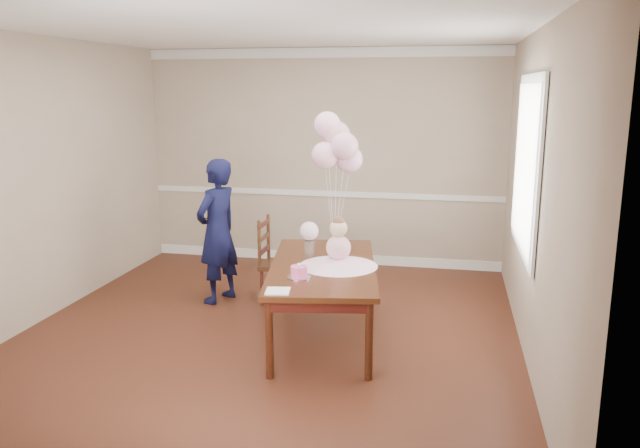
# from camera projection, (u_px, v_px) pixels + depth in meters

# --- Properties ---
(floor) EXTENTS (4.50, 5.00, 0.00)m
(floor) POSITION_uv_depth(u_px,v_px,m) (268.00, 334.00, 5.73)
(floor) COLOR #34160D
(floor) RESTS_ON ground
(ceiling) EXTENTS (4.50, 5.00, 0.02)m
(ceiling) POSITION_uv_depth(u_px,v_px,m) (263.00, 27.00, 5.15)
(ceiling) COLOR white
(ceiling) RESTS_ON wall_back
(wall_back) EXTENTS (4.50, 0.02, 2.70)m
(wall_back) POSITION_uv_depth(u_px,v_px,m) (323.00, 158.00, 7.83)
(wall_back) COLOR gray
(wall_back) RESTS_ON floor
(wall_front) EXTENTS (4.50, 0.02, 2.70)m
(wall_front) POSITION_uv_depth(u_px,v_px,m) (119.00, 267.00, 3.05)
(wall_front) COLOR gray
(wall_front) RESTS_ON floor
(wall_left) EXTENTS (0.02, 5.00, 2.70)m
(wall_left) POSITION_uv_depth(u_px,v_px,m) (37.00, 181.00, 5.89)
(wall_left) COLOR gray
(wall_left) RESTS_ON floor
(wall_right) EXTENTS (0.02, 5.00, 2.70)m
(wall_right) POSITION_uv_depth(u_px,v_px,m) (535.00, 198.00, 4.99)
(wall_right) COLOR gray
(wall_right) RESTS_ON floor
(chair_rail_trim) EXTENTS (4.50, 0.02, 0.07)m
(chair_rail_trim) POSITION_uv_depth(u_px,v_px,m) (322.00, 193.00, 7.92)
(chair_rail_trim) COLOR silver
(chair_rail_trim) RESTS_ON wall_back
(crown_molding) EXTENTS (4.50, 0.02, 0.12)m
(crown_molding) POSITION_uv_depth(u_px,v_px,m) (323.00, 53.00, 7.55)
(crown_molding) COLOR silver
(crown_molding) RESTS_ON wall_back
(baseboard_trim) EXTENTS (4.50, 0.02, 0.12)m
(baseboard_trim) POSITION_uv_depth(u_px,v_px,m) (322.00, 257.00, 8.10)
(baseboard_trim) COLOR white
(baseboard_trim) RESTS_ON floor
(window_frame) EXTENTS (0.02, 1.66, 1.56)m
(window_frame) POSITION_uv_depth(u_px,v_px,m) (527.00, 165.00, 5.43)
(window_frame) COLOR silver
(window_frame) RESTS_ON wall_right
(window_blinds) EXTENTS (0.01, 1.50, 1.40)m
(window_blinds) POSITION_uv_depth(u_px,v_px,m) (525.00, 165.00, 5.44)
(window_blinds) COLOR silver
(window_blinds) RESTS_ON wall_right
(dining_table_top) EXTENTS (1.20, 1.95, 0.05)m
(dining_table_top) POSITION_uv_depth(u_px,v_px,m) (323.00, 267.00, 5.52)
(dining_table_top) COLOR black
(dining_table_top) RESTS_ON table_leg_fl
(table_apron) EXTENTS (1.09, 1.84, 0.09)m
(table_apron) POSITION_uv_depth(u_px,v_px,m) (323.00, 274.00, 5.54)
(table_apron) COLOR black
(table_apron) RESTS_ON table_leg_fl
(table_leg_fl) EXTENTS (0.07, 0.07, 0.64)m
(table_leg_fl) POSITION_uv_depth(u_px,v_px,m) (269.00, 339.00, 4.79)
(table_leg_fl) COLOR black
(table_leg_fl) RESTS_ON floor
(table_leg_fr) EXTENTS (0.07, 0.07, 0.64)m
(table_leg_fr) POSITION_uv_depth(u_px,v_px,m) (369.00, 341.00, 4.76)
(table_leg_fr) COLOR black
(table_leg_fr) RESTS_ON floor
(table_leg_bl) EXTENTS (0.07, 0.07, 0.64)m
(table_leg_bl) POSITION_uv_depth(u_px,v_px,m) (289.00, 275.00, 6.43)
(table_leg_bl) COLOR black
(table_leg_bl) RESTS_ON floor
(table_leg_br) EXTENTS (0.07, 0.07, 0.64)m
(table_leg_br) POSITION_uv_depth(u_px,v_px,m) (363.00, 276.00, 6.40)
(table_leg_br) COLOR black
(table_leg_br) RESTS_ON floor
(baby_skirt) EXTENTS (0.80, 0.80, 0.09)m
(baby_skirt) POSITION_uv_depth(u_px,v_px,m) (338.00, 261.00, 5.46)
(baby_skirt) COLOR #FFBBD3
(baby_skirt) RESTS_ON dining_table_top
(baby_torso) EXTENTS (0.22, 0.22, 0.22)m
(baby_torso) POSITION_uv_depth(u_px,v_px,m) (338.00, 248.00, 5.43)
(baby_torso) COLOR #EA93C5
(baby_torso) RESTS_ON baby_skirt
(baby_head) EXTENTS (0.16, 0.16, 0.16)m
(baby_head) POSITION_uv_depth(u_px,v_px,m) (339.00, 228.00, 5.40)
(baby_head) COLOR beige
(baby_head) RESTS_ON baby_torso
(baby_hair) EXTENTS (0.11, 0.11, 0.11)m
(baby_hair) POSITION_uv_depth(u_px,v_px,m) (339.00, 222.00, 5.38)
(baby_hair) COLOR brown
(baby_hair) RESTS_ON baby_head
(cake_platter) EXTENTS (0.23, 0.23, 0.01)m
(cake_platter) POSITION_uv_depth(u_px,v_px,m) (299.00, 277.00, 5.12)
(cake_platter) COLOR #B7B7BC
(cake_platter) RESTS_ON dining_table_top
(birthday_cake) EXTENTS (0.16, 0.16, 0.09)m
(birthday_cake) POSITION_uv_depth(u_px,v_px,m) (299.00, 271.00, 5.11)
(birthday_cake) COLOR #EF4B90
(birthday_cake) RESTS_ON cake_platter
(cake_flower_a) EXTENTS (0.03, 0.03, 0.03)m
(cake_flower_a) POSITION_uv_depth(u_px,v_px,m) (299.00, 265.00, 5.10)
(cake_flower_a) COLOR white
(cake_flower_a) RESTS_ON birthday_cake
(cake_flower_b) EXTENTS (0.03, 0.03, 0.03)m
(cake_flower_b) POSITION_uv_depth(u_px,v_px,m) (302.00, 264.00, 5.12)
(cake_flower_b) COLOR silver
(cake_flower_b) RESTS_ON birthday_cake
(rose_vase_near) EXTENTS (0.10, 0.10, 0.15)m
(rose_vase_near) POSITION_uv_depth(u_px,v_px,m) (309.00, 248.00, 5.78)
(rose_vase_near) COLOR white
(rose_vase_near) RESTS_ON dining_table_top
(roses_near) EXTENTS (0.17, 0.17, 0.17)m
(roses_near) POSITION_uv_depth(u_px,v_px,m) (309.00, 231.00, 5.74)
(roses_near) COLOR silver
(roses_near) RESTS_ON rose_vase_near
(napkin) EXTENTS (0.21, 0.21, 0.01)m
(napkin) POSITION_uv_depth(u_px,v_px,m) (278.00, 291.00, 4.77)
(napkin) COLOR white
(napkin) RESTS_ON dining_table_top
(balloon_weight) EXTENTS (0.04, 0.04, 0.02)m
(balloon_weight) POSITION_uv_depth(u_px,v_px,m) (334.00, 249.00, 6.00)
(balloon_weight) COLOR silver
(balloon_weight) RESTS_ON dining_table_top
(balloon_a) EXTENTS (0.26, 0.26, 0.26)m
(balloon_a) POSITION_uv_depth(u_px,v_px,m) (325.00, 155.00, 5.81)
(balloon_a) COLOR #FFB4CA
(balloon_a) RESTS_ON balloon_ribbon_a
(balloon_b) EXTENTS (0.26, 0.26, 0.26)m
(balloon_b) POSITION_uv_depth(u_px,v_px,m) (345.00, 146.00, 5.74)
(balloon_b) COLOR #ECA7C4
(balloon_b) RESTS_ON balloon_ribbon_b
(balloon_c) EXTENTS (0.26, 0.26, 0.26)m
(balloon_c) POSITION_uv_depth(u_px,v_px,m) (337.00, 135.00, 5.86)
(balloon_c) COLOR #DF9EAB
(balloon_c) RESTS_ON balloon_ribbon_c
(balloon_d) EXTENTS (0.26, 0.26, 0.26)m
(balloon_d) POSITION_uv_depth(u_px,v_px,m) (327.00, 125.00, 5.86)
(balloon_d) COLOR #FFB4DB
(balloon_d) RESTS_ON balloon_ribbon_d
(balloon_e) EXTENTS (0.26, 0.26, 0.26)m
(balloon_e) POSITION_uv_depth(u_px,v_px,m) (349.00, 159.00, 5.89)
(balloon_e) COLOR #FCB3D1
(balloon_e) RESTS_ON balloon_ribbon_e
(balloon_ribbon_a) EXTENTS (0.08, 0.02, 0.76)m
(balloon_ribbon_a) POSITION_uv_depth(u_px,v_px,m) (330.00, 210.00, 5.92)
(balloon_ribbon_a) COLOR silver
(balloon_ribbon_a) RESTS_ON balloon_weight
(balloon_ribbon_b) EXTENTS (0.10, 0.03, 0.85)m
(balloon_ribbon_b) POSITION_uv_depth(u_px,v_px,m) (339.00, 206.00, 5.89)
(balloon_ribbon_b) COLOR white
(balloon_ribbon_b) RESTS_ON balloon_weight
(balloon_ribbon_c) EXTENTS (0.01, 0.09, 0.95)m
(balloon_ribbon_c) POSITION_uv_depth(u_px,v_px,m) (336.00, 200.00, 5.95)
(balloon_ribbon_c) COLOR white
(balloon_ribbon_c) RESTS_ON balloon_weight
(balloon_ribbon_d) EXTENTS (0.09, 0.08, 1.03)m
(balloon_ribbon_d) POSITION_uv_depth(u_px,v_px,m) (331.00, 195.00, 5.95)
(balloon_ribbon_d) COLOR white
(balloon_ribbon_d) RESTS_ON balloon_weight
(balloon_ribbon_e) EXTENTS (0.12, 0.09, 0.71)m
(balloon_ribbon_e) POSITION_uv_depth(u_px,v_px,m) (342.00, 212.00, 5.96)
(balloon_ribbon_e) COLOR white
(balloon_ribbon_e) RESTS_ON balloon_weight
(dining_chair_seat) EXTENTS (0.39, 0.39, 0.04)m
(dining_chair_seat) POSITION_uv_depth(u_px,v_px,m) (281.00, 265.00, 6.53)
(dining_chair_seat) COLOR black
(dining_chair_seat) RESTS_ON chair_leg_fl
(chair_leg_fl) EXTENTS (0.04, 0.04, 0.38)m
(chair_leg_fl) POSITION_uv_depth(u_px,v_px,m) (262.00, 287.00, 6.45)
(chair_leg_fl) COLOR #38150F
(chair_leg_fl) RESTS_ON floor
(chair_leg_fr) EXTENTS (0.04, 0.04, 0.38)m
(chair_leg_fr) POSITION_uv_depth(u_px,v_px,m) (291.00, 290.00, 6.39)
(chair_leg_fr) COLOR #32180D
(chair_leg_fr) RESTS_ON floor
(chair_leg_bl) EXTENTS (0.04, 0.04, 0.38)m
(chair_leg_bl) POSITION_uv_depth(u_px,v_px,m) (271.00, 279.00, 6.76)
(chair_leg_bl) COLOR #351B0E
(chair_leg_bl) RESTS_ON floor
(chair_leg_br) EXTENTS (0.04, 0.04, 0.38)m
(chair_leg_br) POSITION_uv_depth(u_px,v_px,m) (299.00, 280.00, 6.69)
(chair_leg_br) COLOR #3D1910
(chair_leg_br) RESTS_ON floor
(chair_back_post_l) EXTENTS (0.04, 0.04, 0.49)m
(chair_back_post_l) POSITION_uv_depth(u_px,v_px,m) (259.00, 244.00, 6.36)
(chair_back_post_l) COLOR #361F0E
(chair_back_post_l) RESTS_ON dining_chair_seat
(chair_back_post_r) EXTENTS (0.04, 0.04, 0.49)m
(chair_back_post_r) POSITION_uv_depth(u_px,v_px,m) (268.00, 237.00, 6.66)
(chair_back_post_r) COLOR #3A1C0F
(chair_back_post_r) RESTS_ON dining_chair_seat
(chair_slat_low) EXTENTS (0.03, 0.35, 0.04)m
(chair_slat_low) POSITION_uv_depth(u_px,v_px,m) (264.00, 250.00, 6.53)
(chair_slat_low) COLOR #3C1410
(chair_slat_low) RESTS_ON dining_chair_seat
(chair_slat_mid) EXTENTS (0.03, 0.35, 0.04)m
(chair_slat_mid) POSITION_uv_depth(u_px,v_px,m) (264.00, 237.00, 6.50)
(chair_slat_mid) COLOR #331C0E
(chair_slat_mid) RESTS_ON dining_chair_seat
(chair_slat_top) EXTENTS (0.03, 0.35, 0.04)m
(chair_slat_top) POSITION_uv_depth(u_px,v_px,m) (264.00, 224.00, 6.47)
(chair_slat_top) COLOR #37150F
(chair_slat_top) RESTS_ON dining_chair_seat
(woman) EXTENTS (0.54, 0.64, 1.51)m
(woman) POSITION_uv_depth(u_px,v_px,m) (217.00, 231.00, 6.47)
(woman) COLOR black
(woman) RESTS_ON floor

